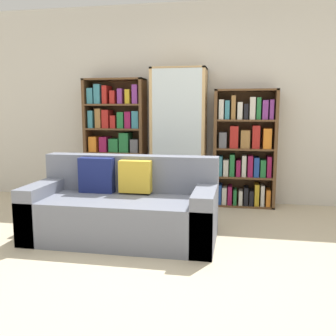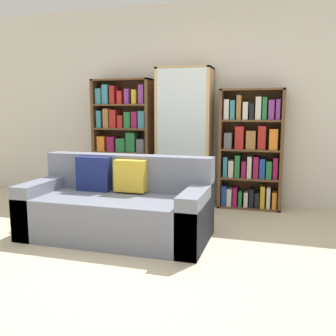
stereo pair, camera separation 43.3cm
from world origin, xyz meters
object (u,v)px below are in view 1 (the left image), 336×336
object	(u,v)px
bookshelf_left	(116,143)
couch	(123,209)
bookshelf_right	(245,151)
wine_bottle	(198,201)
display_cabinet	(179,138)

from	to	relation	value
bookshelf_left	couch	bearing A→B (deg)	-69.22
bookshelf_left	bookshelf_right	size ratio (longest dim) A/B	1.10
couch	bookshelf_left	bearing A→B (deg)	110.78
couch	bookshelf_right	bearing A→B (deg)	51.99
couch	bookshelf_left	distance (m)	1.72
bookshelf_right	couch	bearing A→B (deg)	-128.01
wine_bottle	couch	bearing A→B (deg)	-122.43
couch	display_cabinet	distance (m)	1.66
display_cabinet	bookshelf_left	bearing A→B (deg)	178.99
couch	wine_bottle	xyz separation A→B (m)	(0.64, 1.00, -0.13)
display_cabinet	wine_bottle	world-z (taller)	display_cabinet
bookshelf_left	bookshelf_right	xyz separation A→B (m)	(1.78, 0.00, -0.07)
bookshelf_left	wine_bottle	distance (m)	1.48
wine_bottle	bookshelf_right	bearing A→B (deg)	43.32
bookshelf_left	bookshelf_right	world-z (taller)	bookshelf_left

